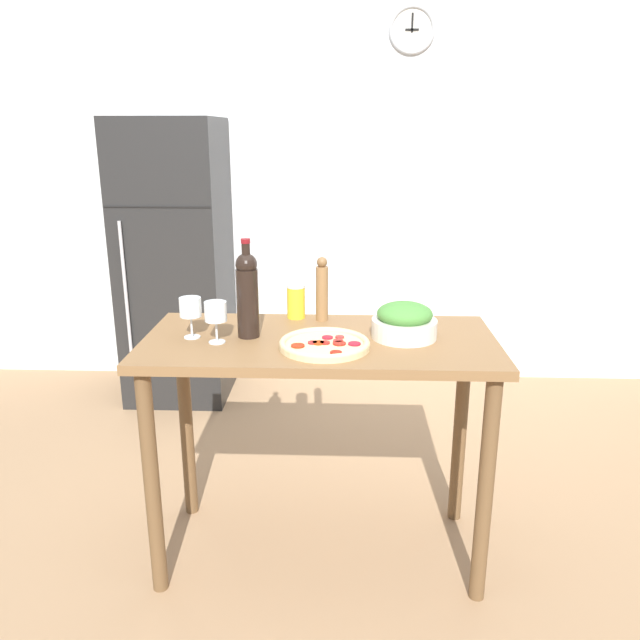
% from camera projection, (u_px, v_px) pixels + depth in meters
% --- Properties ---
extents(ground_plane, '(14.00, 14.00, 0.00)m').
position_uv_depth(ground_plane, '(320.00, 549.00, 2.54)').
color(ground_plane, '#9E7A56').
extents(wall_back, '(6.40, 0.08, 2.60)m').
position_uv_depth(wall_back, '(332.00, 184.00, 4.01)').
color(wall_back, silver).
rests_on(wall_back, ground_plane).
extents(refrigerator, '(0.61, 0.64, 1.71)m').
position_uv_depth(refrigerator, '(176.00, 263.00, 3.84)').
color(refrigerator, black).
rests_on(refrigerator, ground_plane).
extents(prep_counter, '(1.29, 0.61, 0.91)m').
position_uv_depth(prep_counter, '(320.00, 375.00, 2.32)').
color(prep_counter, brown).
rests_on(prep_counter, ground_plane).
extents(wine_bottle, '(0.08, 0.08, 0.36)m').
position_uv_depth(wine_bottle, '(247.00, 293.00, 2.25)').
color(wine_bottle, black).
rests_on(wine_bottle, prep_counter).
extents(wine_glass_near, '(0.08, 0.08, 0.15)m').
position_uv_depth(wine_glass_near, '(216.00, 314.00, 2.20)').
color(wine_glass_near, silver).
rests_on(wine_glass_near, prep_counter).
extents(wine_glass_far, '(0.08, 0.08, 0.15)m').
position_uv_depth(wine_glass_far, '(191.00, 309.00, 2.25)').
color(wine_glass_far, silver).
rests_on(wine_glass_far, prep_counter).
extents(pepper_mill, '(0.05, 0.05, 0.26)m').
position_uv_depth(pepper_mill, '(323.00, 290.00, 2.46)').
color(pepper_mill, olive).
rests_on(pepper_mill, prep_counter).
extents(salad_bowl, '(0.24, 0.24, 0.13)m').
position_uv_depth(salad_bowl, '(404.00, 322.00, 2.27)').
color(salad_bowl, silver).
rests_on(salad_bowl, prep_counter).
extents(homemade_pizza, '(0.32, 0.32, 0.03)m').
position_uv_depth(homemade_pizza, '(325.00, 344.00, 2.17)').
color(homemade_pizza, '#DBC189').
rests_on(homemade_pizza, prep_counter).
extents(salt_canister, '(0.07, 0.07, 0.14)m').
position_uv_depth(salt_canister, '(296.00, 301.00, 2.50)').
color(salt_canister, yellow).
rests_on(salt_canister, prep_counter).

